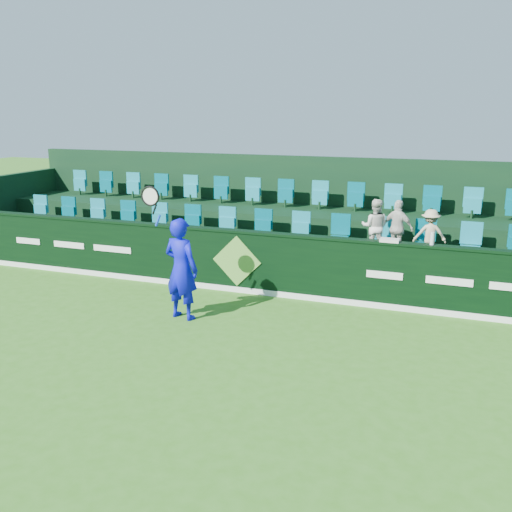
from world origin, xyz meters
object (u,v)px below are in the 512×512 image
at_px(towel, 390,240).
at_px(spectator_left, 375,227).
at_px(spectator_right, 430,234).
at_px(tennis_player, 181,268).
at_px(spectator_middle, 398,228).
at_px(drinks_bottle, 432,238).

bearing_deg(towel, spectator_left, 112.17).
bearing_deg(spectator_right, spectator_left, -10.70).
height_order(tennis_player, spectator_left, tennis_player).
relative_size(spectator_middle, spectator_right, 1.15).
height_order(tennis_player, spectator_middle, tennis_player).
distance_m(tennis_player, drinks_bottle, 4.75).
bearing_deg(tennis_player, towel, 27.91).
xyz_separation_m(spectator_left, spectator_right, (1.14, 0.00, -0.08)).
distance_m(spectator_left, towel, 1.21).
height_order(spectator_left, towel, spectator_left).
distance_m(tennis_player, towel, 4.04).
bearing_deg(spectator_right, drinks_bottle, 84.29).
bearing_deg(tennis_player, spectator_middle, 40.00).
bearing_deg(spectator_middle, spectator_left, 21.12).
distance_m(spectator_left, spectator_middle, 0.48).
height_order(spectator_middle, drinks_bottle, spectator_middle).
bearing_deg(tennis_player, spectator_right, 35.32).
bearing_deg(spectator_middle, tennis_player, 61.12).
bearing_deg(spectator_middle, drinks_bottle, 145.15).
bearing_deg(spectator_right, towel, 47.86).
relative_size(tennis_player, spectator_left, 2.14).
bearing_deg(spectator_left, spectator_right, 176.98).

